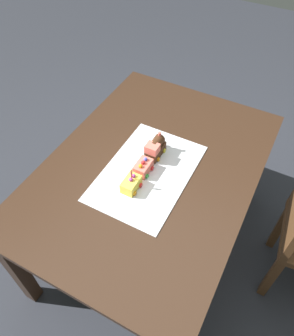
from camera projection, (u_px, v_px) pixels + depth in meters
ground_plane at (150, 240)px, 2.20m from camera, size 8.00×8.00×0.00m
dining_table at (151, 181)px, 1.72m from camera, size 1.40×1.00×0.74m
cake_board at (147, 172)px, 1.62m from camera, size 0.60×0.40×0.00m
cake_locomotive at (155, 148)px, 1.66m from camera, size 0.14×0.08×0.12m
cake_car_hopper_coral at (143, 167)px, 1.60m from camera, size 0.10×0.08×0.07m
cake_car_tanker_lemon at (131, 184)px, 1.53m from camera, size 0.10×0.08×0.07m
birthday_candle at (131, 173)px, 1.48m from camera, size 0.01×0.01×0.06m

